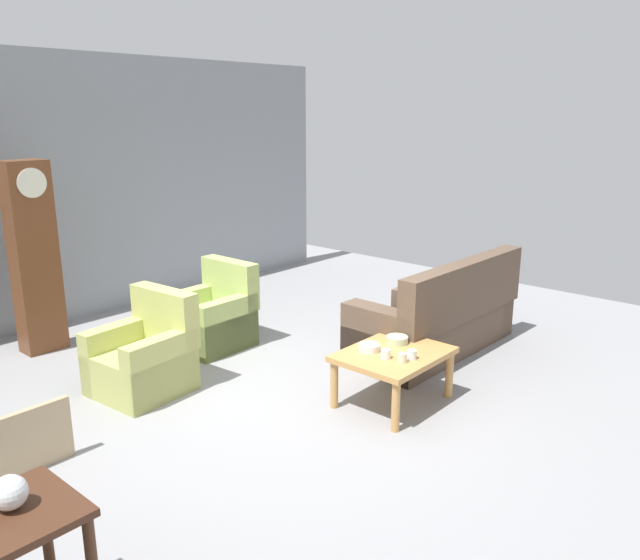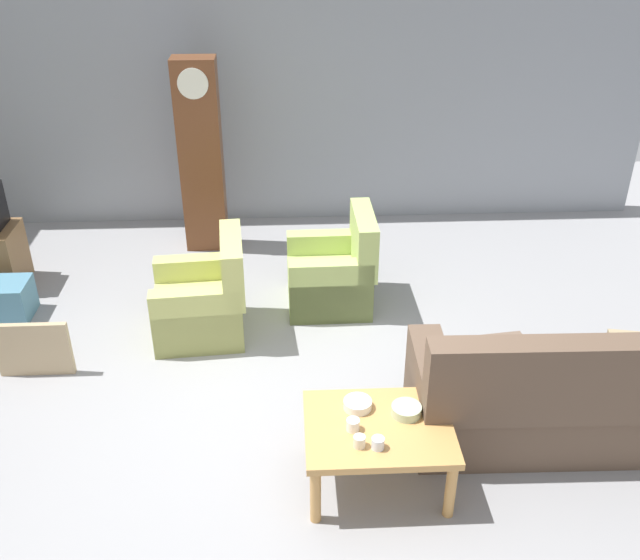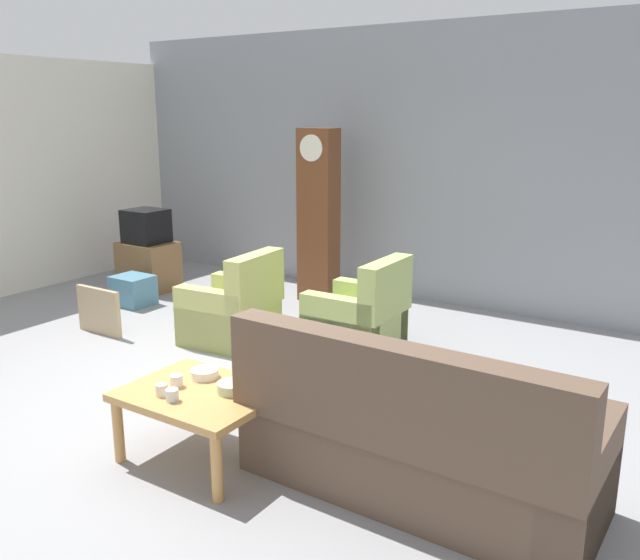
% 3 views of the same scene
% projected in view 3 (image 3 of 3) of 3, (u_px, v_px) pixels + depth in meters
% --- Properties ---
extents(ground_plane, '(10.40, 10.40, 0.00)m').
position_uv_depth(ground_plane, '(210.00, 395.00, 5.39)').
color(ground_plane, gray).
extents(garage_door_wall, '(8.40, 0.16, 3.20)m').
position_uv_depth(garage_door_wall, '(411.00, 165.00, 7.92)').
color(garage_door_wall, gray).
rests_on(garage_door_wall, ground_plane).
extents(couch_floral, '(2.12, 0.92, 1.04)m').
position_uv_depth(couch_floral, '(414.00, 441.00, 3.91)').
color(couch_floral, brown).
rests_on(couch_floral, ground_plane).
extents(armchair_olive_near, '(0.85, 0.82, 0.92)m').
position_uv_depth(armchair_olive_near, '(233.00, 312.00, 6.56)').
color(armchair_olive_near, '#B7BC66').
rests_on(armchair_olive_near, ground_plane).
extents(armchair_olive_far, '(0.80, 0.77, 0.92)m').
position_uv_depth(armchair_olive_far, '(359.00, 321.00, 6.30)').
color(armchair_olive_far, '#AABE68').
rests_on(armchair_olive_far, ground_plane).
extents(coffee_table_wood, '(0.96, 0.76, 0.48)m').
position_uv_depth(coffee_table_wood, '(200.00, 401.00, 4.32)').
color(coffee_table_wood, tan).
rests_on(coffee_table_wood, ground_plane).
extents(grandfather_clock, '(0.44, 0.30, 2.04)m').
position_uv_depth(grandfather_clock, '(318.00, 216.00, 7.86)').
color(grandfather_clock, brown).
rests_on(grandfather_clock, ground_plane).
extents(tv_stand_cabinet, '(0.68, 0.52, 0.61)m').
position_uv_depth(tv_stand_cabinet, '(149.00, 266.00, 8.52)').
color(tv_stand_cabinet, brown).
rests_on(tv_stand_cabinet, ground_plane).
extents(tv_crt, '(0.48, 0.44, 0.42)m').
position_uv_depth(tv_crt, '(146.00, 226.00, 8.39)').
color(tv_crt, black).
rests_on(tv_crt, tv_stand_cabinet).
extents(framed_picture_leaning, '(0.60, 0.05, 0.48)m').
position_uv_depth(framed_picture_leaning, '(99.00, 311.00, 6.83)').
color(framed_picture_leaning, tan).
rests_on(framed_picture_leaning, ground_plane).
extents(storage_box_blue, '(0.44, 0.38, 0.35)m').
position_uv_depth(storage_box_blue, '(133.00, 290.00, 7.87)').
color(storage_box_blue, teal).
rests_on(storage_box_blue, ground_plane).
extents(cup_white_porcelain, '(0.09, 0.09, 0.08)m').
position_uv_depth(cup_white_porcelain, '(176.00, 381.00, 4.36)').
color(cup_white_porcelain, white).
rests_on(cup_white_porcelain, coffee_table_wood).
extents(cup_blue_rimmed, '(0.08, 0.08, 0.08)m').
position_uv_depth(cup_blue_rimmed, '(172.00, 395.00, 4.14)').
color(cup_blue_rimmed, silver).
rests_on(cup_blue_rimmed, coffee_table_wood).
extents(cup_cream_tall, '(0.08, 0.08, 0.08)m').
position_uv_depth(cup_cream_tall, '(162.00, 390.00, 4.22)').
color(cup_cream_tall, beige).
rests_on(cup_cream_tall, coffee_table_wood).
extents(bowl_white_stacked, '(0.19, 0.19, 0.06)m').
position_uv_depth(bowl_white_stacked, '(204.00, 373.00, 4.51)').
color(bowl_white_stacked, white).
rests_on(bowl_white_stacked, coffee_table_wood).
extents(bowl_shallow_green, '(0.20, 0.20, 0.07)m').
position_uv_depth(bowl_shallow_green, '(232.00, 387.00, 4.28)').
color(bowl_shallow_green, '#B2C69E').
rests_on(bowl_shallow_green, coffee_table_wood).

